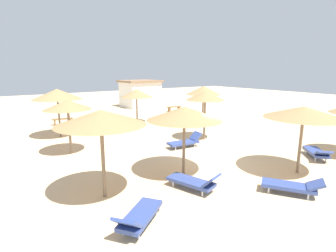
# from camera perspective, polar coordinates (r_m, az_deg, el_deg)

# --- Properties ---
(ground_plane) EXTENTS (80.00, 80.00, 0.00)m
(ground_plane) POSITION_cam_1_polar(r_m,az_deg,el_deg) (12.00, 8.37, -8.10)
(ground_plane) COLOR #DBBA8C
(parasol_1) EXTENTS (2.26, 2.26, 2.89)m
(parasol_1) POSITION_cam_1_polar(r_m,az_deg,el_deg) (15.57, 8.04, 6.47)
(parasol_1) COLOR #75604C
(parasol_1) RESTS_ON ground
(parasol_2) EXTENTS (2.91, 2.91, 2.73)m
(parasol_2) POSITION_cam_1_polar(r_m,az_deg,el_deg) (10.16, 3.54, 2.70)
(parasol_2) COLOR #75604C
(parasol_2) RESTS_ON ground
(parasol_3) EXTENTS (2.85, 2.85, 2.90)m
(parasol_3) POSITION_cam_1_polar(r_m,az_deg,el_deg) (8.47, -14.32, 1.72)
(parasol_3) COLOR #75604C
(parasol_3) RESTS_ON ground
(parasol_4) EXTENTS (2.60, 2.60, 2.89)m
(parasol_4) POSITION_cam_1_polar(r_m,az_deg,el_deg) (20.25, 7.64, 7.62)
(parasol_4) COLOR #75604C
(parasol_4) RESTS_ON ground
(parasol_5) EXTENTS (2.99, 2.99, 2.73)m
(parasol_5) POSITION_cam_1_polar(r_m,az_deg,el_deg) (11.51, 27.25, 2.63)
(parasol_5) COLOR #75604C
(parasol_5) RESTS_ON ground
(parasol_6) EXTENTS (2.49, 2.49, 2.65)m
(parasol_6) POSITION_cam_1_polar(r_m,az_deg,el_deg) (20.53, -6.81, 7.03)
(parasol_6) COLOR #75604C
(parasol_6) RESTS_ON ground
(parasol_7) EXTENTS (2.90, 2.90, 2.97)m
(parasol_7) POSITION_cam_1_polar(r_m,az_deg,el_deg) (17.41, -22.82, 6.34)
(parasol_7) COLOR #75604C
(parasol_7) RESTS_ON ground
(parasol_8) EXTENTS (2.28, 2.28, 2.68)m
(parasol_8) POSITION_cam_1_polar(r_m,az_deg,el_deg) (13.63, -20.85, 4.10)
(parasol_8) COLOR #75604C
(parasol_8) RESTS_ON ground
(lounger_0) EXTENTS (1.78, 1.82, 0.65)m
(lounger_0) POSITION_cam_1_polar(r_m,az_deg,el_deg) (14.30, 29.52, -4.94)
(lounger_0) COLOR #33478C
(lounger_0) RESTS_ON ground
(lounger_1) EXTENTS (1.93, 0.84, 0.77)m
(lounger_1) POSITION_cam_1_polar(r_m,az_deg,el_deg) (14.25, 3.76, -3.36)
(lounger_1) COLOR #33478C
(lounger_1) RESTS_ON ground
(lounger_2) EXTENTS (1.17, 1.98, 0.75)m
(lounger_2) POSITION_cam_1_polar(r_m,az_deg,el_deg) (9.39, 5.67, -11.84)
(lounger_2) COLOR #33478C
(lounger_2) RESTS_ON ground
(lounger_3) EXTENTS (1.90, 1.63, 0.73)m
(lounger_3) POSITION_cam_1_polar(r_m,az_deg,el_deg) (7.43, -6.39, -18.81)
(lounger_3) COLOR #33478C
(lounger_3) RESTS_ON ground
(lounger_4) EXTENTS (1.64, 1.87, 0.77)m
(lounger_4) POSITION_cam_1_polar(r_m,az_deg,el_deg) (21.76, 2.93, 2.08)
(lounger_4) COLOR #33478C
(lounger_4) RESTS_ON ground
(lounger_5) EXTENTS (1.56, 1.96, 0.62)m
(lounger_5) POSITION_cam_1_polar(r_m,az_deg,el_deg) (9.98, 25.37, -11.58)
(lounger_5) COLOR #33478C
(lounger_5) RESTS_ON ground
(bench_0) EXTENTS (1.55, 0.66, 0.49)m
(bench_0) POSITION_cam_1_polar(r_m,az_deg,el_deg) (21.53, -21.84, 1.17)
(bench_0) COLOR brown
(bench_0) RESTS_ON ground
(bench_1) EXTENTS (1.54, 0.58, 0.49)m
(bench_1) POSITION_cam_1_polar(r_m,az_deg,el_deg) (26.47, 1.32, 3.96)
(bench_1) COLOR brown
(bench_1) RESTS_ON ground
(beach_cabana) EXTENTS (4.04, 3.70, 2.93)m
(beach_cabana) POSITION_cam_1_polar(r_m,az_deg,el_deg) (29.77, -6.05, 7.02)
(beach_cabana) COLOR white
(beach_cabana) RESTS_ON ground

